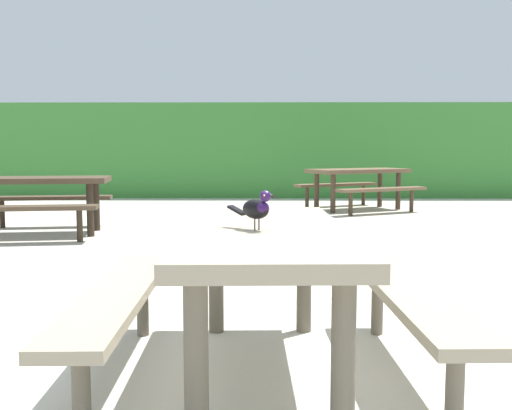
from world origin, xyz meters
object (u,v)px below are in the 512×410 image
object	(u,v)px
picnic_table_mid_left	(358,179)
picnic_table_mid_right	(37,192)
picnic_table_foreground	(264,265)
bird_grackle	(257,208)

from	to	relation	value
picnic_table_mid_left	picnic_table_mid_right	size ratio (longest dim) A/B	1.18
picnic_table_foreground	picnic_table_mid_right	size ratio (longest dim) A/B	0.94
picnic_table_foreground	bird_grackle	xyz separation A→B (m)	(-0.03, -0.13, 0.29)
picnic_table_foreground	picnic_table_mid_right	xyz separation A→B (m)	(-2.91, 4.64, 0.00)
picnic_table_foreground	bird_grackle	world-z (taller)	bird_grackle
picnic_table_mid_right	picnic_table_mid_left	bearing A→B (deg)	33.25
bird_grackle	picnic_table_mid_left	bearing A→B (deg)	77.39
picnic_table_mid_left	picnic_table_mid_right	bearing A→B (deg)	-146.75
bird_grackle	picnic_table_mid_left	size ratio (longest dim) A/B	0.10
picnic_table_foreground	picnic_table_mid_left	bearing A→B (deg)	77.40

